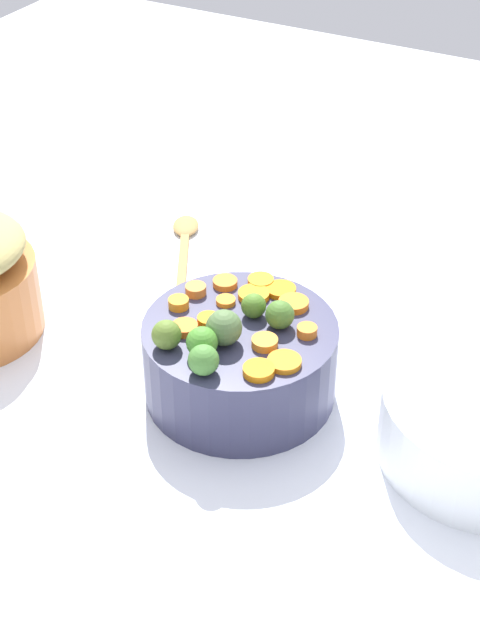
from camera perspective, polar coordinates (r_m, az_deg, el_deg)
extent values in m
cube|color=white|center=(1.21, 1.70, -4.14)|extent=(2.40, 2.40, 0.02)
cylinder|color=#343451|center=(1.15, 0.00, -2.46)|extent=(0.24, 0.24, 0.10)
cylinder|color=orange|center=(1.15, 3.26, 0.99)|extent=(0.05, 0.05, 0.01)
cylinder|color=orange|center=(1.09, 1.51, -1.36)|extent=(0.04, 0.04, 0.01)
cylinder|color=orange|center=(1.19, 1.26, 2.36)|extent=(0.05, 0.05, 0.01)
cylinder|color=orange|center=(1.06, 2.70, -2.55)|extent=(0.05, 0.05, 0.01)
cylinder|color=orange|center=(1.15, -3.74, 1.03)|extent=(0.03, 0.03, 0.01)
cylinder|color=orange|center=(1.16, -0.76, 1.27)|extent=(0.03, 0.03, 0.01)
cylinder|color=orange|center=(1.18, 2.50, 1.83)|extent=(0.04, 0.04, 0.01)
cylinder|color=orange|center=(1.11, -3.36, -0.47)|extent=(0.04, 0.04, 0.01)
cylinder|color=orange|center=(1.12, -1.92, -0.02)|extent=(0.03, 0.03, 0.01)
cylinder|color=orange|center=(1.05, 1.14, -3.07)|extent=(0.05, 0.05, 0.01)
cylinder|color=orange|center=(1.17, 0.84, 1.54)|extent=(0.06, 0.06, 0.01)
cylinder|color=orange|center=(1.17, -2.69, 1.85)|extent=(0.03, 0.03, 0.01)
cylinder|color=orange|center=(1.19, -0.91, 2.27)|extent=(0.04, 0.04, 0.01)
cylinder|color=orange|center=(1.11, 4.08, -0.66)|extent=(0.03, 0.03, 0.01)
sphere|color=#43862A|center=(1.07, -2.32, -1.35)|extent=(0.04, 0.04, 0.04)
sphere|color=#557129|center=(1.08, -4.47, -0.90)|extent=(0.04, 0.04, 0.04)
sphere|color=#478035|center=(1.04, -2.22, -2.44)|extent=(0.04, 0.04, 0.04)
sphere|color=#4E6D3E|center=(1.08, -0.98, -0.47)|extent=(0.04, 0.04, 0.04)
sphere|color=#456F29|center=(1.11, 2.43, 0.33)|extent=(0.03, 0.03, 0.03)
sphere|color=#497525|center=(1.13, 0.83, 0.88)|extent=(0.03, 0.03, 0.03)
cube|color=#AA7F46|center=(1.39, -3.56, 2.62)|extent=(0.22, 0.13, 0.01)
ellipsoid|color=#AA7F46|center=(1.51, -3.30, 5.71)|extent=(0.07, 0.07, 0.01)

